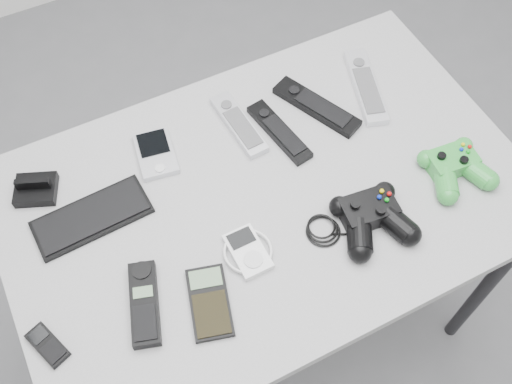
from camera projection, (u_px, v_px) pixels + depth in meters
name	position (u px, v px, depth m)	size (l,w,h in m)	color
floor	(253.00, 334.00, 1.84)	(3.50, 3.50, 0.00)	slate
desk	(266.00, 208.00, 1.31)	(1.09, 0.70, 0.73)	gray
pda_keyboard	(92.00, 217.00, 1.22)	(0.24, 0.10, 0.01)	black
dock_bracket	(34.00, 187.00, 1.24)	(0.08, 0.07, 0.05)	black
pda	(156.00, 153.00, 1.30)	(0.08, 0.12, 0.02)	silver
remote_silver_a	(239.00, 124.00, 1.34)	(0.05, 0.19, 0.02)	silver
remote_black_a	(279.00, 131.00, 1.33)	(0.04, 0.19, 0.02)	black
remote_black_b	(317.00, 106.00, 1.37)	(0.05, 0.22, 0.02)	black
remote_silver_b	(366.00, 86.00, 1.40)	(0.05, 0.22, 0.02)	silver
mobile_phone	(47.00, 345.00, 1.08)	(0.04, 0.09, 0.01)	black
cordless_handset	(144.00, 303.00, 1.11)	(0.05, 0.16, 0.03)	black
calculator	(209.00, 302.00, 1.12)	(0.07, 0.14, 0.01)	black
mp3_player	(248.00, 251.00, 1.17)	(0.10, 0.10, 0.02)	white
controller_black	(372.00, 216.00, 1.20)	(0.26, 0.17, 0.05)	black
controller_green	(455.00, 166.00, 1.26)	(0.14, 0.15, 0.05)	#227E26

